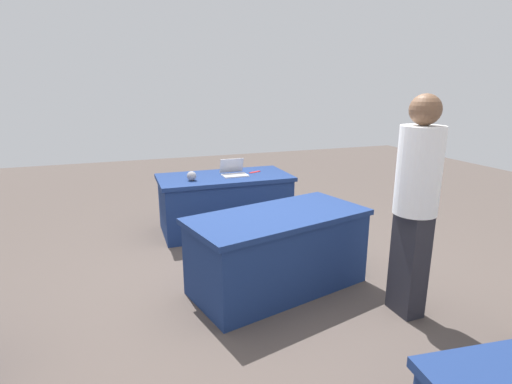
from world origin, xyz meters
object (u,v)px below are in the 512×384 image
Objects in this scene: yarn_ball at (192,176)px; table_mid_left at (278,251)px; person_attendee_standing at (416,196)px; scissors_red at (255,172)px; laptop_silver at (234,172)px; table_foreground at (225,203)px.

table_mid_left is at bearing 107.15° from yarn_ball.
person_attendee_standing reaches higher than yarn_ball.
table_mid_left is 1.85m from scissors_red.
laptop_silver is 1.78× the size of scissors_red.
person_attendee_standing is (-0.88, 2.47, 0.65)m from table_foreground.
table_foreground is 2.70m from person_attendee_standing.
table_foreground is 0.42m from laptop_silver.
laptop_silver is at bearing 173.62° from table_foreground.
person_attendee_standing is 2.58m from laptop_silver.
yarn_ball is at bearing -72.85° from table_mid_left.
table_foreground is 0.95× the size of table_mid_left.
table_mid_left is at bearing -132.11° from person_attendee_standing.
person_attendee_standing is at bearing 137.95° from table_mid_left.
person_attendee_standing is (-0.85, 0.76, 0.65)m from table_mid_left.
table_mid_left is 1.74m from laptop_silver.
laptop_silver is at bearing -168.30° from yarn_ball.
table_foreground is 0.94× the size of person_attendee_standing.
scissors_red is (-0.41, -1.76, 0.37)m from table_mid_left.
scissors_red is (-0.44, -0.06, 0.37)m from table_foreground.
laptop_silver is (0.76, -2.46, -0.24)m from person_attendee_standing.
yarn_ball is (0.45, 0.13, 0.42)m from table_foreground.
laptop_silver is 2.78× the size of yarn_ball.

